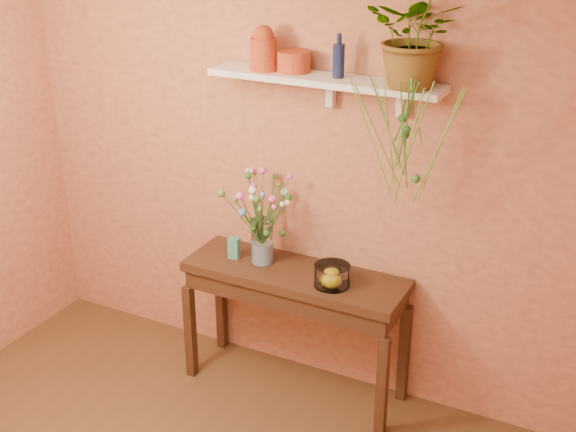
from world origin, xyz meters
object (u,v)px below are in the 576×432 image
(spider_plant, at_px, (417,35))
(terracotta_jug, at_px, (264,49))
(glass_bowl, at_px, (332,276))
(sideboard, at_px, (295,289))
(blue_bottle, at_px, (339,60))
(bouquet, at_px, (262,200))
(glass_vase, at_px, (262,245))

(spider_plant, bearing_deg, terracotta_jug, -179.83)
(glass_bowl, bearing_deg, sideboard, 167.61)
(sideboard, distance_m, blue_bottle, 1.36)
(glass_bowl, bearing_deg, spider_plant, 21.86)
(blue_bottle, bearing_deg, sideboard, -150.13)
(blue_bottle, relative_size, glass_bowl, 1.12)
(terracotta_jug, bearing_deg, bouquet, -79.15)
(spider_plant, xyz_separation_m, glass_vase, (-0.84, -0.07, -1.28))
(sideboard, relative_size, blue_bottle, 5.77)
(terracotta_jug, bearing_deg, glass_vase, -81.49)
(glass_vase, height_order, glass_bowl, glass_vase)
(spider_plant, distance_m, glass_bowl, 1.39)
(terracotta_jug, height_order, blue_bottle, terracotta_jug)
(spider_plant, xyz_separation_m, bouquet, (-0.83, -0.07, -0.99))
(bouquet, relative_size, glass_bowl, 2.37)
(terracotta_jug, xyz_separation_m, glass_vase, (0.01, -0.07, -1.14))
(sideboard, bearing_deg, glass_vase, 175.66)
(sideboard, xyz_separation_m, terracotta_jug, (-0.23, 0.08, 1.37))
(sideboard, distance_m, bouquet, 0.56)
(terracotta_jug, relative_size, blue_bottle, 1.06)
(sideboard, height_order, blue_bottle, blue_bottle)
(bouquet, bearing_deg, blue_bottle, 13.55)
(bouquet, distance_m, glass_bowl, 0.59)
(blue_bottle, relative_size, spider_plant, 0.44)
(glass_bowl, bearing_deg, glass_vase, 171.29)
(terracotta_jug, xyz_separation_m, spider_plant, (0.85, 0.00, 0.14))
(spider_plant, relative_size, bouquet, 1.07)
(terracotta_jug, distance_m, glass_bowl, 1.30)
(bouquet, bearing_deg, spider_plant, 5.00)
(sideboard, relative_size, glass_bowl, 6.47)
(terracotta_jug, height_order, glass_vase, terracotta_jug)
(glass_vase, distance_m, glass_bowl, 0.49)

